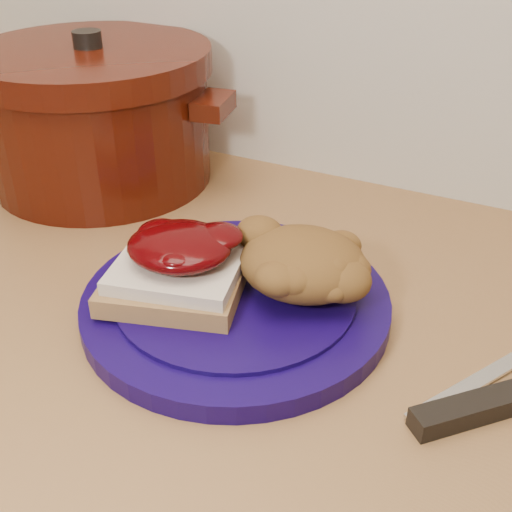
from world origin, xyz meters
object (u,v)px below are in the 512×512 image
at_px(plate, 236,303).
at_px(pepper_grinder, 67,102).
at_px(butter_knife, 487,376).
at_px(dutch_oven, 97,115).

xyz_separation_m(plate, pepper_grinder, (-0.37, 0.23, 0.06)).
bearing_deg(plate, butter_knife, 2.25).
relative_size(dutch_oven, pepper_grinder, 2.51).
bearing_deg(dutch_oven, butter_knife, -18.79).
distance_m(butter_knife, dutch_oven, 0.53).
relative_size(plate, dutch_oven, 0.80).
xyz_separation_m(plate, butter_knife, (0.22, 0.01, -0.01)).
xyz_separation_m(plate, dutch_oven, (-0.28, 0.18, 0.07)).
relative_size(plate, pepper_grinder, 2.02).
height_order(plate, butter_knife, plate).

